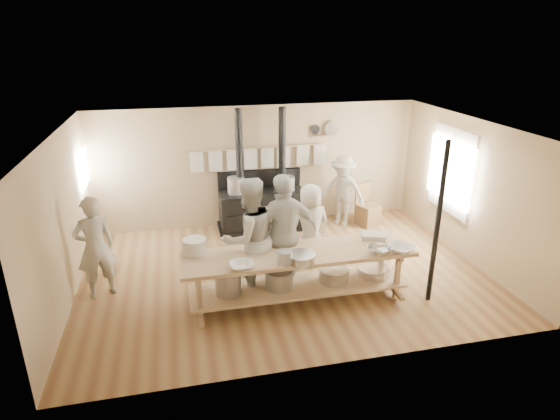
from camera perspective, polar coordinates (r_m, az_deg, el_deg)
The scene contains 24 objects.
ground at distance 8.40m, azimuth 0.56°, elevation -7.72°, with size 7.00×7.00×0.00m, color brown.
room_shell at distance 7.75m, azimuth 0.60°, elevation 2.87°, with size 7.00×7.00×7.00m.
window_right at distance 9.67m, azimuth 20.21°, elevation 4.50°, with size 0.09×1.50×1.65m.
left_opening at distance 9.64m, azimuth -22.82°, elevation 4.71°, with size 0.00×0.90×0.90m.
stove at distance 10.07m, azimuth -2.24°, elevation 0.56°, with size 1.90×0.75×2.60m.
towel_rail at distance 10.03m, azimuth -2.59°, elevation 6.65°, with size 3.00×0.04×0.47m.
back_wall_shelf at distance 10.31m, azimuth 5.47°, elevation 9.55°, with size 0.63×0.14×0.32m.
prep_table at distance 7.38m, azimuth 2.14°, elevation -7.45°, with size 3.60×0.90×0.85m.
support_post at distance 7.45m, azimuth 18.65°, elevation -1.72°, with size 0.08×0.08×2.60m, color black.
cook_far_left at distance 7.92m, azimuth -21.60°, elevation -4.27°, with size 0.62×0.41×1.70m, color #B8B4A3.
cook_left at distance 7.36m, azimuth -3.75°, elevation -3.47°, with size 0.96×0.75×1.98m, color #B8B4A3.
cook_center at distance 8.44m, azimuth 3.71°, elevation -1.85°, with size 0.75×0.49×1.53m, color #B8B4A3.
cook_right at distance 7.48m, azimuth 0.47°, elevation -2.96°, with size 1.17×0.49×1.99m, color #B8B4A3.
cook_by_window at distance 10.28m, azimuth 7.64°, elevation 2.37°, with size 1.01×0.58×1.57m, color #B8B4A3.
chair at distance 10.53m, azimuth 10.58°, elevation -0.32°, with size 0.56×0.56×0.91m.
bowl_white_a at distance 6.76m, azimuth -4.70°, elevation -6.78°, with size 0.35×0.35×0.09m, color white.
bowl_steel_a at distance 7.30m, azimuth -10.32°, elevation -4.77°, with size 0.34×0.34×0.11m, color silver.
bowl_white_b at distance 7.46m, azimuth 14.53°, elevation -4.58°, with size 0.39×0.39×0.10m, color white.
bowl_steel_b at distance 7.31m, azimuth 11.97°, elevation -4.84°, with size 0.36×0.36×0.11m, color silver.
roasting_pan at distance 7.81m, azimuth 11.31°, elevation -3.15°, with size 0.38×0.26×0.09m, color #B2B2B7.
mixing_bowl_large at distance 6.91m, azimuth 2.61°, elevation -5.86°, with size 0.42×0.42×0.13m, color silver.
bucket_galv at distance 6.84m, azimuth 0.59°, elevation -5.80°, with size 0.22×0.22×0.21m, color gray.
deep_bowl_enamel at distance 7.28m, azimuth -10.35°, elevation -4.34°, with size 0.36×0.36×0.23m, color white.
pitcher at distance 7.35m, azimuth -3.55°, elevation -3.86°, with size 0.13×0.13×0.20m, color white.
Camera 1 is at (-1.71, -7.16, 4.04)m, focal length 30.00 mm.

